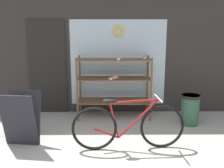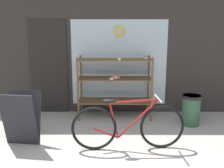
% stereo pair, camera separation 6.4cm
% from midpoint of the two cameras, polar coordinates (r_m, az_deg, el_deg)
% --- Properties ---
extents(storefront_facade, '(5.97, 0.13, 3.39)m').
position_cam_midpoint_polar(storefront_facade, '(5.63, -0.44, 10.02)').
color(storefront_facade, '#2D2826').
rests_on(storefront_facade, ground_plane).
extents(display_case, '(1.56, 0.54, 1.34)m').
position_cam_midpoint_polar(display_case, '(5.32, 1.02, 0.71)').
color(display_case, brown).
rests_on(display_case, ground_plane).
extents(bicycle, '(1.80, 0.46, 0.85)m').
position_cam_midpoint_polar(bicycle, '(4.01, 4.13, -9.65)').
color(bicycle, black).
rests_on(bicycle, ground_plane).
extents(sandwich_board, '(0.61, 0.45, 0.89)m').
position_cam_midpoint_polar(sandwich_board, '(4.39, -19.57, -7.40)').
color(sandwich_board, '#232328').
rests_on(sandwich_board, ground_plane).
extents(trash_bin, '(0.37, 0.37, 0.61)m').
position_cam_midpoint_polar(trash_bin, '(5.25, 17.95, -5.42)').
color(trash_bin, '#2D5138').
rests_on(trash_bin, ground_plane).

